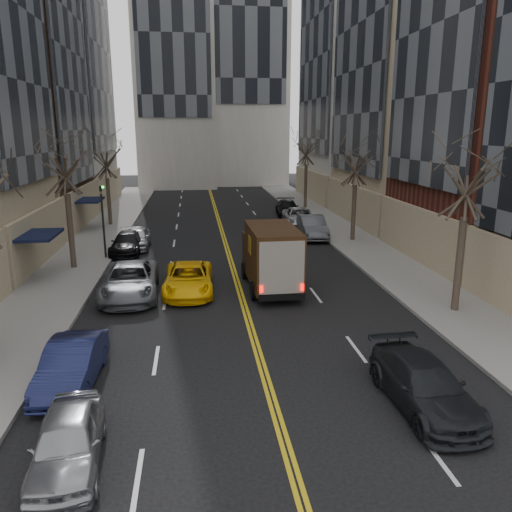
{
  "coord_description": "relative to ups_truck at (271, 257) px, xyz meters",
  "views": [
    {
      "loc": [
        -2.06,
        -7.78,
        7.57
      ],
      "look_at": [
        0.56,
        13.18,
        2.2
      ],
      "focal_mm": 35.0,
      "sensor_mm": 36.0,
      "label": 1
    }
  ],
  "objects": [
    {
      "name": "sidewalk_left",
      "position": [
        -10.55,
        11.74,
        -1.51
      ],
      "size": [
        4.0,
        66.0,
        0.15
      ],
      "primitive_type": "cube",
      "color": "slate",
      "rests_on": "ground"
    },
    {
      "name": "sidewalk_right",
      "position": [
        7.45,
        11.74,
        -1.51
      ],
      "size": [
        4.0,
        66.0,
        0.15
      ],
      "primitive_type": "cube",
      "color": "slate",
      "rests_on": "ground"
    },
    {
      "name": "streetwall_right",
      "position": [
        14.83,
        16.94,
        13.51
      ],
      "size": [
        12.26,
        49.0,
        34.0
      ],
      "color": "#4C301E",
      "rests_on": "ground"
    },
    {
      "name": "tree_lf_mid",
      "position": [
        -10.35,
        4.74,
        5.01
      ],
      "size": [
        3.2,
        3.2,
        8.91
      ],
      "color": "#382D23",
      "rests_on": "sidewalk_left"
    },
    {
      "name": "tree_lf_far",
      "position": [
        -10.35,
        17.74,
        4.44
      ],
      "size": [
        3.2,
        3.2,
        8.12
      ],
      "color": "#382D23",
      "rests_on": "sidewalk_left"
    },
    {
      "name": "tree_rt_near",
      "position": [
        7.25,
        -4.26,
        4.87
      ],
      "size": [
        3.2,
        3.2,
        8.71
      ],
      "color": "#382D23",
      "rests_on": "sidewalk_right"
    },
    {
      "name": "tree_rt_mid",
      "position": [
        7.25,
        9.74,
        4.58
      ],
      "size": [
        3.2,
        3.2,
        8.32
      ],
      "color": "#382D23",
      "rests_on": "sidewalk_right"
    },
    {
      "name": "tree_rt_far",
      "position": [
        7.25,
        24.74,
        5.15
      ],
      "size": [
        3.2,
        3.2,
        9.11
      ],
      "color": "#382D23",
      "rests_on": "sidewalk_right"
    },
    {
      "name": "traffic_signal",
      "position": [
        -8.94,
        6.74,
        1.23
      ],
      "size": [
        0.29,
        0.26,
        4.7
      ],
      "color": "black",
      "rests_on": "sidewalk_left"
    },
    {
      "name": "ups_truck",
      "position": [
        0.0,
        0.0,
        0.0
      ],
      "size": [
        2.46,
        5.79,
        3.15
      ],
      "rotation": [
        0.0,
        0.0,
        0.02
      ],
      "color": "black",
      "rests_on": "ground"
    },
    {
      "name": "observer_sedan",
      "position": [
        2.6,
        -11.15,
        -0.92
      ],
      "size": [
        2.03,
        4.64,
        1.33
      ],
      "rotation": [
        0.0,
        0.0,
        0.04
      ],
      "color": "black",
      "rests_on": "ground"
    },
    {
      "name": "taxi",
      "position": [
        -3.98,
        -0.15,
        -0.91
      ],
      "size": [
        2.39,
        4.96,
        1.36
      ],
      "primitive_type": "imported",
      "rotation": [
        0.0,
        0.0,
        -0.03
      ],
      "color": "yellow",
      "rests_on": "ground"
    },
    {
      "name": "pedestrian",
      "position": [
        -0.13,
        0.9,
        -0.74
      ],
      "size": [
        0.54,
        0.69,
        1.68
      ],
      "primitive_type": "imported",
      "rotation": [
        0.0,
        0.0,
        1.81
      ],
      "color": "black",
      "rests_on": "ground"
    },
    {
      "name": "parked_lf_a",
      "position": [
        -6.65,
        -12.57,
        -0.95
      ],
      "size": [
        1.86,
        3.89,
        1.28
      ],
      "primitive_type": "imported",
      "rotation": [
        0.0,
        0.0,
        0.09
      ],
      "color": "#999CA0",
      "rests_on": "ground"
    },
    {
      "name": "parked_lf_b",
      "position": [
        -7.44,
        -8.64,
        -0.91
      ],
      "size": [
        1.59,
        4.16,
        1.36
      ],
      "primitive_type": "imported",
      "rotation": [
        0.0,
        0.0,
        -0.04
      ],
      "color": "#13173C",
      "rests_on": "ground"
    },
    {
      "name": "parked_lf_c",
      "position": [
        -6.68,
        -0.39,
        -0.83
      ],
      "size": [
        2.74,
        5.58,
        1.52
      ],
      "primitive_type": "imported",
      "rotation": [
        0.0,
        0.0,
        0.04
      ],
      "color": "#54575D",
      "rests_on": "ground"
    },
    {
      "name": "parked_lf_d",
      "position": [
        -7.85,
        8.32,
        -0.94
      ],
      "size": [
        1.97,
        4.53,
        1.3
      ],
      "primitive_type": "imported",
      "rotation": [
        0.0,
        0.0,
        -0.03
      ],
      "color": "black",
      "rests_on": "ground"
    },
    {
      "name": "parked_lf_e",
      "position": [
        -7.37,
        9.55,
        -0.91
      ],
      "size": [
        1.63,
        4.0,
        1.36
      ],
      "primitive_type": "imported",
      "rotation": [
        0.0,
        0.0,
        0.01
      ],
      "color": "#A4A6AB",
      "rests_on": "ground"
    },
    {
      "name": "parked_rt_a",
      "position": [
        4.75,
        11.28,
        -0.8
      ],
      "size": [
        1.94,
        4.88,
        1.58
      ],
      "primitive_type": "imported",
      "rotation": [
        0.0,
        0.0,
        -0.06
      ],
      "color": "#4C4E53",
      "rests_on": "ground"
    },
    {
      "name": "parked_rt_b",
      "position": [
        4.75,
        15.82,
        -0.87
      ],
      "size": [
        2.8,
        5.35,
        1.44
      ],
      "primitive_type": "imported",
      "rotation": [
        0.0,
        0.0,
        -0.08
      ],
      "color": "#B1B4B9",
      "rests_on": "ground"
    },
    {
      "name": "parked_rt_c",
      "position": [
        4.75,
        20.9,
        -0.9
      ],
      "size": [
        2.38,
        4.92,
        1.38
      ],
      "primitive_type": "imported",
      "rotation": [
        0.0,
        0.0,
        -0.1
      ],
      "color": "black",
      "rests_on": "ground"
    }
  ]
}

